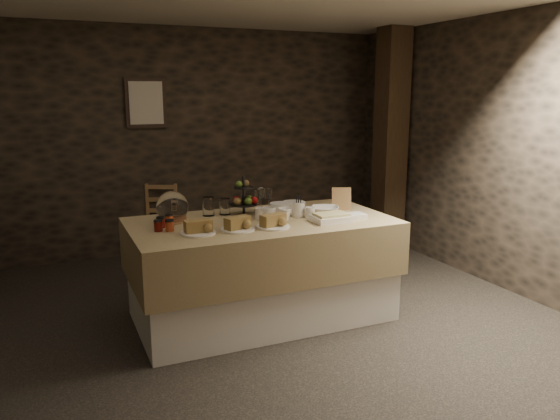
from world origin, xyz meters
name	(u,v)px	position (x,y,z in m)	size (l,w,h in m)	color
ground_plane	(232,334)	(0.00, 0.00, 0.00)	(5.50, 5.00, 0.01)	black
room_shell	(228,135)	(0.00, 0.00, 1.56)	(5.52, 5.02, 2.60)	black
buffet_table	(262,262)	(0.34, 0.22, 0.48)	(2.13, 1.13, 0.84)	silver
chair	(159,225)	(-0.10, 2.34, 0.37)	(0.50, 0.49, 0.65)	#9B633A
timber_column	(390,141)	(2.55, 1.62, 1.30)	(0.30, 0.30, 2.60)	black
framed_picture	(146,103)	(-0.15, 2.47, 1.75)	(0.45, 0.04, 0.55)	#302219
plate_stack_a	(281,209)	(0.57, 0.35, 0.89)	(0.19, 0.19, 0.10)	white
plate_stack_b	(294,206)	(0.73, 0.43, 0.89)	(0.20, 0.20, 0.09)	white
cutlery_holder	(298,210)	(0.68, 0.22, 0.90)	(0.10, 0.10, 0.12)	white
cup_a	(269,213)	(0.41, 0.24, 0.89)	(0.13, 0.13, 0.10)	white
cup_b	(285,214)	(0.51, 0.14, 0.89)	(0.11, 0.11, 0.10)	white
mug_c	(260,213)	(0.35, 0.27, 0.89)	(0.09, 0.09, 0.10)	white
mug_d	(310,212)	(0.75, 0.15, 0.89)	(0.08, 0.08, 0.09)	white
bowl	(325,210)	(0.95, 0.25, 0.87)	(0.24, 0.24, 0.06)	white
cake_dome	(172,209)	(-0.33, 0.47, 0.95)	(0.26, 0.26, 0.26)	#9B633A
fruit_stand	(244,199)	(0.29, 0.49, 0.97)	(0.23, 0.23, 0.33)	black
bread_platter_left	(198,229)	(-0.25, 0.00, 0.88)	(0.26, 0.26, 0.11)	white
bread_platter_center	(238,225)	(0.05, -0.01, 0.88)	(0.26, 0.26, 0.11)	white
bread_platter_right	(273,223)	(0.33, -0.04, 0.88)	(0.26, 0.26, 0.11)	white
jam_jars	(165,224)	(-0.44, 0.26, 0.88)	(0.18, 0.26, 0.07)	#5A0E0A
tart_dish	(331,218)	(0.84, -0.05, 0.88)	(0.30, 0.22, 0.07)	white
square_dish	(356,216)	(1.08, -0.04, 0.87)	(0.14, 0.14, 0.04)	white
menu_frame	(341,200)	(1.15, 0.32, 0.93)	(0.17, 0.02, 0.22)	#9B633A
storage_jar_a	(208,206)	(-0.01, 0.56, 0.92)	(0.10, 0.10, 0.16)	white
storage_jar_b	(225,206)	(0.13, 0.55, 0.91)	(0.09, 0.09, 0.14)	white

